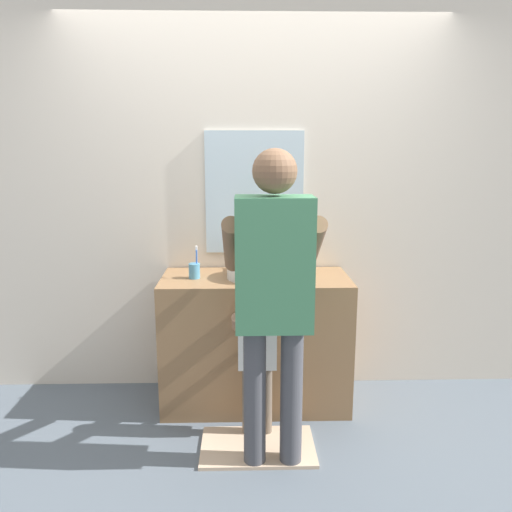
{
  "coord_description": "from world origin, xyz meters",
  "views": [
    {
      "loc": [
        -0.08,
        -2.81,
        1.66
      ],
      "look_at": [
        0.0,
        0.15,
        1.03
      ],
      "focal_mm": 35.39,
      "sensor_mm": 36.0,
      "label": 1
    }
  ],
  "objects_px": {
    "toothbrush_cup": "(194,270)",
    "child_toddler": "(257,344)",
    "soap_bottle": "(302,264)",
    "adult_parent": "(274,283)"
  },
  "relations": [
    {
      "from": "toothbrush_cup",
      "to": "adult_parent",
      "type": "relative_size",
      "value": 0.12
    },
    {
      "from": "soap_bottle",
      "to": "child_toddler",
      "type": "distance_m",
      "value": 0.66
    },
    {
      "from": "toothbrush_cup",
      "to": "child_toddler",
      "type": "bearing_deg",
      "value": -44.55
    },
    {
      "from": "toothbrush_cup",
      "to": "soap_bottle",
      "type": "xyz_separation_m",
      "value": [
        0.69,
        0.08,
        0.02
      ]
    },
    {
      "from": "toothbrush_cup",
      "to": "adult_parent",
      "type": "xyz_separation_m",
      "value": [
        0.46,
        -0.65,
        0.09
      ]
    },
    {
      "from": "toothbrush_cup",
      "to": "child_toddler",
      "type": "height_order",
      "value": "toothbrush_cup"
    },
    {
      "from": "toothbrush_cup",
      "to": "adult_parent",
      "type": "height_order",
      "value": "adult_parent"
    },
    {
      "from": "toothbrush_cup",
      "to": "child_toddler",
      "type": "relative_size",
      "value": 0.22
    },
    {
      "from": "child_toddler",
      "to": "toothbrush_cup",
      "type": "bearing_deg",
      "value": 135.45
    },
    {
      "from": "soap_bottle",
      "to": "adult_parent",
      "type": "height_order",
      "value": "adult_parent"
    }
  ]
}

